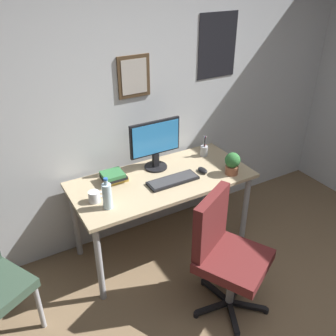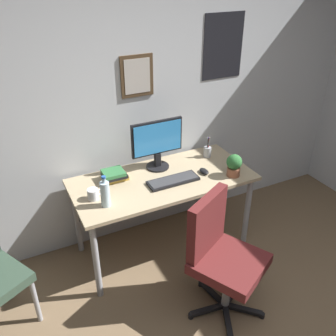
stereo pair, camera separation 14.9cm
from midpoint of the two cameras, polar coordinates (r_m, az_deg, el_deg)
wall_back at (r=3.22m, az=-4.92°, el=10.78°), size 4.40×0.10×2.60m
desk at (r=3.12m, az=-2.28°, el=-2.94°), size 1.52×0.70×0.74m
office_chair at (r=2.72m, az=7.14°, el=-12.45°), size 0.62×0.62×0.95m
monitor at (r=3.13m, az=-3.36°, el=3.90°), size 0.46×0.20×0.43m
keyboard at (r=3.03m, az=-0.64°, el=-1.94°), size 0.43×0.15×0.03m
computer_mouse at (r=3.17m, az=4.02°, el=-0.37°), size 0.06×0.11×0.04m
water_bottle at (r=2.72m, az=-10.94°, el=-4.23°), size 0.07×0.07×0.25m
coffee_mug_near at (r=2.84m, az=-12.78°, el=-4.35°), size 0.12×0.09×0.09m
potted_plant at (r=3.13m, az=8.56°, el=0.79°), size 0.13×0.13×0.19m
pen_cup at (r=3.42m, az=4.36°, el=2.73°), size 0.07×0.07×0.20m
book_stack_left at (r=3.06m, az=-9.75°, el=-1.33°), size 0.20×0.18×0.09m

